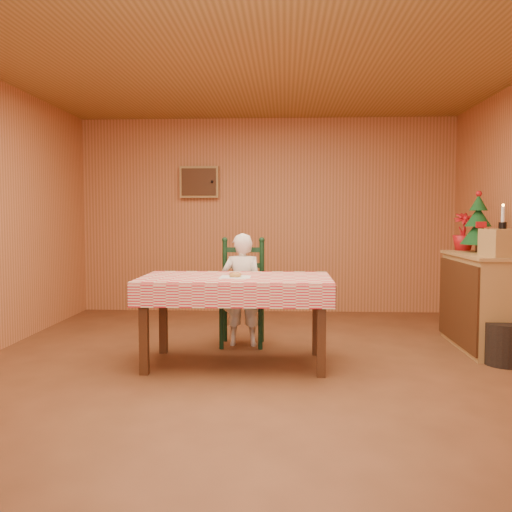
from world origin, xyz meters
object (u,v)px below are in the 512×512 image
(seated_child, at_px, (242,290))
(shelf_unit, at_px, (484,301))
(ladder_chair, at_px, (243,295))
(storage_bin, at_px, (507,344))
(crate, at_px, (502,243))
(christmas_tree, at_px, (478,224))
(dining_table, at_px, (236,286))

(seated_child, height_order, shelf_unit, seated_child)
(ladder_chair, distance_m, storage_bin, 2.48)
(crate, distance_m, storage_bin, 0.90)
(christmas_tree, bearing_deg, seated_child, -174.53)
(crate, bearing_deg, seated_child, 169.91)
(dining_table, distance_m, seated_child, 0.74)
(seated_child, distance_m, crate, 2.46)
(shelf_unit, distance_m, crate, 0.71)
(dining_table, xyz_separation_m, shelf_unit, (2.36, 0.71, -0.22))
(seated_child, height_order, storage_bin, seated_child)
(crate, relative_size, christmas_tree, 0.48)
(crate, bearing_deg, dining_table, -172.61)
(ladder_chair, xyz_separation_m, christmas_tree, (2.37, 0.17, 0.71))
(christmas_tree, bearing_deg, dining_table, -158.02)
(storage_bin, bearing_deg, crate, 86.18)
(seated_child, relative_size, crate, 3.75)
(dining_table, xyz_separation_m, ladder_chair, (-0.00, 0.79, -0.18))
(dining_table, xyz_separation_m, seated_child, (0.00, 0.73, -0.13))
(storage_bin, bearing_deg, christmas_tree, 89.06)
(shelf_unit, bearing_deg, crate, -88.77)
(ladder_chair, distance_m, christmas_tree, 2.48)
(dining_table, distance_m, shelf_unit, 2.48)
(dining_table, xyz_separation_m, crate, (2.37, 0.31, 0.37))
(shelf_unit, relative_size, christmas_tree, 2.00)
(dining_table, height_order, shelf_unit, shelf_unit)
(dining_table, distance_m, crate, 2.42)
(crate, bearing_deg, shelf_unit, 91.23)
(ladder_chair, bearing_deg, christmas_tree, 4.11)
(dining_table, height_order, seated_child, seated_child)
(dining_table, height_order, storage_bin, dining_table)
(seated_child, height_order, crate, crate)
(seated_child, xyz_separation_m, crate, (2.37, -0.42, 0.49))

